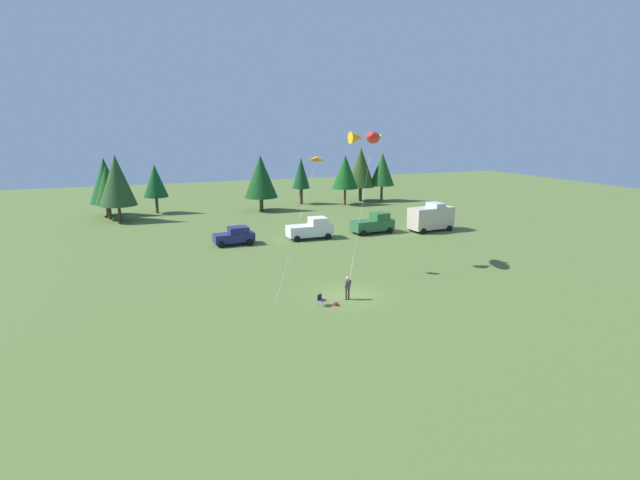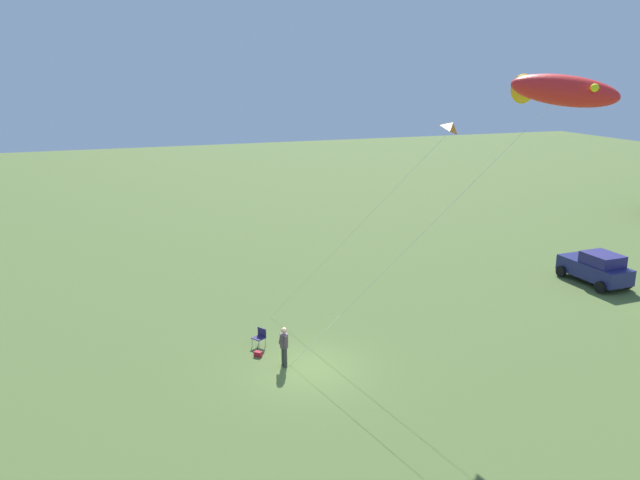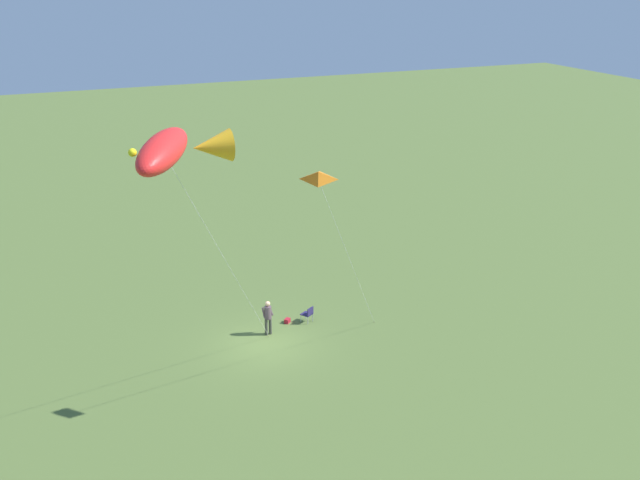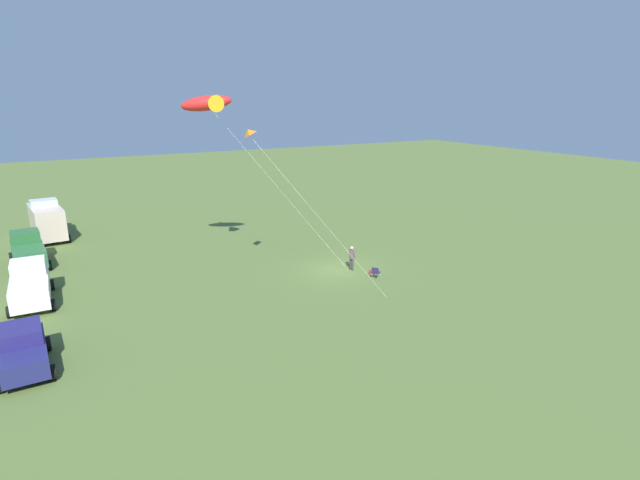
{
  "view_description": "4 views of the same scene",
  "coord_description": "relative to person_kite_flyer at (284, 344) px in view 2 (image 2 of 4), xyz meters",
  "views": [
    {
      "loc": [
        -14.88,
        -32.1,
        12.4
      ],
      "look_at": [
        -0.59,
        4.34,
        3.33
      ],
      "focal_mm": 28.0,
      "sensor_mm": 36.0,
      "label": 1
    },
    {
      "loc": [
        22.36,
        -7.4,
        12.01
      ],
      "look_at": [
        -1.57,
        1.09,
        5.02
      ],
      "focal_mm": 35.0,
      "sensor_mm": 36.0,
      "label": 2
    },
    {
      "loc": [
        9.65,
        29.61,
        16.75
      ],
      "look_at": [
        -2.28,
        1.28,
        5.32
      ],
      "focal_mm": 42.0,
      "sensor_mm": 36.0,
      "label": 3
    },
    {
      "loc": [
        -28.35,
        17.18,
        11.78
      ],
      "look_at": [
        -3.87,
        3.55,
        3.68
      ],
      "focal_mm": 28.0,
      "sensor_mm": 36.0,
      "label": 4
    }
  ],
  "objects": [
    {
      "name": "ground_plane",
      "position": [
        0.5,
        0.88,
        -1.02
      ],
      "size": [
        160.0,
        160.0,
        0.0
      ],
      "primitive_type": "plane",
      "color": "#526730"
    },
    {
      "name": "backpack_on_grass",
      "position": [
        -1.27,
        -0.81,
        -0.91
      ],
      "size": [
        0.38,
        0.38,
        0.22
      ],
      "primitive_type": "cube",
      "rotation": [
        0.0,
        0.0,
        3.93
      ],
      "color": "#AC1D28",
      "rests_on": "ground"
    },
    {
      "name": "kite_delta_orange",
      "position": [
        0.38,
        7.17,
        8.66
      ],
      "size": [
        6.29,
        6.93,
        10.01
      ],
      "color": "orange",
      "rests_on": "ground"
    },
    {
      "name": "folding_chair",
      "position": [
        -2.25,
        -0.47,
        -0.53
      ],
      "size": [
        0.66,
        0.66,
        0.82
      ],
      "rotation": [
        0.0,
        0.0,
        5.29
      ],
      "color": "#26204E",
      "rests_on": "ground"
    },
    {
      "name": "kite_large_fish",
      "position": [
        5.52,
        7.95,
        10.3
      ],
      "size": [
        7.3,
        9.56,
        12.02
      ],
      "color": "red",
      "rests_on": "ground"
    },
    {
      "name": "person_kite_flyer",
      "position": [
        0.0,
        0.0,
        0.0
      ],
      "size": [
        0.62,
        0.4,
        1.74
      ],
      "rotation": [
        0.0,
        0.0,
        4.91
      ],
      "color": "#383932",
      "rests_on": "ground"
    },
    {
      "name": "car_navy_hatch",
      "position": [
        -4.02,
        19.89,
        -0.07
      ],
      "size": [
        4.27,
        2.34,
        1.89
      ],
      "rotation": [
        0.0,
        0.0,
        0.04
      ],
      "color": "navy",
      "rests_on": "ground"
    }
  ]
}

